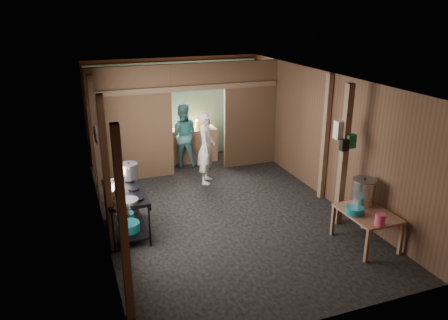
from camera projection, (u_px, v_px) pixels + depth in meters
name	position (u px, v px, depth m)	size (l,w,h in m)	color
floor	(221.00, 209.00, 8.67)	(4.50, 7.00, 0.00)	black
ceiling	(220.00, 78.00, 7.80)	(4.50, 7.00, 0.00)	#46403C
wall_back	(175.00, 108.00, 11.32)	(4.50, 0.00, 2.60)	brown
wall_front	(321.00, 232.00, 5.14)	(4.50, 0.00, 2.60)	brown
wall_left	(98.00, 161.00, 7.50)	(0.00, 7.00, 2.60)	brown
wall_right	(323.00, 135.00, 8.97)	(0.00, 7.00, 2.60)	brown
partition_left	(131.00, 125.00, 9.74)	(1.85, 0.10, 2.60)	brown
partition_right	(250.00, 114.00, 10.69)	(1.35, 0.10, 2.60)	brown
partition_header	(198.00, 76.00, 9.92)	(1.30, 0.10, 0.60)	brown
turquoise_panel	(175.00, 111.00, 11.29)	(4.40, 0.06, 2.50)	#7CACAA
back_counter	(193.00, 145.00, 11.23)	(1.20, 0.50, 0.85)	#98745A
wall_clock	(184.00, 85.00, 11.12)	(0.20, 0.20, 0.03)	beige
post_left_a	(123.00, 228.00, 5.22)	(0.10, 0.12, 2.60)	#98745A
post_left_b	(107.00, 176.00, 6.81)	(0.10, 0.12, 2.60)	#98745A
post_left_c	(96.00, 141.00, 8.58)	(0.10, 0.12, 2.60)	#98745A
post_right	(325.00, 138.00, 8.77)	(0.10, 0.12, 2.60)	#98745A
post_free	(344.00, 157.00, 7.69)	(0.12, 0.12, 2.60)	#98745A
cross_beam	(188.00, 88.00, 9.88)	(4.40, 0.12, 0.12)	#98745A
pan_lid_big	(96.00, 135.00, 7.74)	(0.34, 0.34, 0.03)	gray
pan_lid_small	(95.00, 134.00, 8.13)	(0.30, 0.30, 0.03)	black
wall_shelf	(120.00, 204.00, 5.64)	(0.14, 0.80, 0.03)	#98745A
jar_white	(122.00, 207.00, 5.40)	(0.07, 0.07, 0.10)	beige
jar_yellow	(119.00, 199.00, 5.62)	(0.08, 0.08, 0.10)	orange
jar_green	(117.00, 192.00, 5.81)	(0.06, 0.06, 0.10)	#196538
bag_white	(341.00, 130.00, 7.58)	(0.22, 0.15, 0.32)	beige
bag_green	(351.00, 141.00, 7.56)	(0.16, 0.12, 0.24)	#196538
bag_black	(344.00, 145.00, 7.51)	(0.14, 0.10, 0.20)	black
gas_range	(126.00, 212.00, 7.64)	(0.70, 1.35, 0.80)	black
prep_table	(366.00, 228.00, 7.29)	(0.73, 1.01, 0.60)	#AA7353
stove_pot_large	(129.00, 172.00, 7.96)	(0.33, 0.33, 0.33)	silver
stove_pot_med	(114.00, 187.00, 7.44)	(0.26, 0.26, 0.22)	silver
stove_saucepan	(112.00, 183.00, 7.75)	(0.16, 0.16, 0.10)	silver
frying_pan	(129.00, 201.00, 7.07)	(0.32, 0.54, 0.07)	gray
blue_tub_front	(129.00, 227.00, 7.49)	(0.37, 0.37, 0.15)	teal
blue_tub_back	(125.00, 216.00, 7.89)	(0.31, 0.31, 0.12)	teal
stock_pot	(363.00, 192.00, 7.43)	(0.40, 0.40, 0.47)	silver
wash_basin	(355.00, 210.00, 7.13)	(0.30, 0.30, 0.11)	teal
pink_bucket	(380.00, 220.00, 6.74)	(0.16, 0.16, 0.19)	#D44367
knife	(386.00, 226.00, 6.73)	(0.30, 0.04, 0.01)	silver
yellow_tub	(202.00, 124.00, 11.14)	(0.37, 0.37, 0.20)	orange
cook	(206.00, 148.00, 9.72)	(0.60, 0.39, 1.64)	white
worker_back	(182.00, 135.00, 10.76)	(0.77, 0.60, 1.59)	teal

